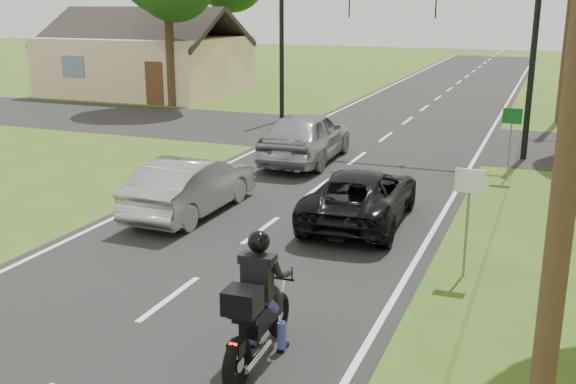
% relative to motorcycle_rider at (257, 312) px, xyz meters
% --- Properties ---
extents(ground, '(140.00, 140.00, 0.00)m').
position_rel_motorcycle_rider_xyz_m(ground, '(-2.34, 1.38, -0.79)').
color(ground, '#385618').
rests_on(ground, ground).
extents(road, '(8.00, 100.00, 0.01)m').
position_rel_motorcycle_rider_xyz_m(road, '(-2.34, 11.38, -0.79)').
color(road, black).
rests_on(road, ground).
extents(cross_road, '(60.00, 7.00, 0.01)m').
position_rel_motorcycle_rider_xyz_m(cross_road, '(-2.34, 17.38, -0.79)').
color(cross_road, black).
rests_on(cross_road, ground).
extents(motorcycle_rider, '(0.66, 2.35, 2.02)m').
position_rel_motorcycle_rider_xyz_m(motorcycle_rider, '(0.00, 0.00, 0.00)').
color(motorcycle_rider, black).
rests_on(motorcycle_rider, ground).
extents(dark_suv, '(2.35, 4.71, 1.28)m').
position_rel_motorcycle_rider_xyz_m(dark_suv, '(-0.39, 6.87, -0.14)').
color(dark_suv, black).
rests_on(dark_suv, road).
extents(silver_sedan, '(1.54, 4.32, 1.42)m').
position_rel_motorcycle_rider_xyz_m(silver_sedan, '(-4.47, 5.97, -0.07)').
color(silver_sedan, '#A7A7AB').
rests_on(silver_sedan, road).
extents(silver_suv, '(2.21, 5.07, 1.70)m').
position_rel_motorcycle_rider_xyz_m(silver_suv, '(-3.79, 12.30, 0.07)').
color(silver_suv, '#969A9D').
rests_on(silver_suv, road).
extents(traffic_signal, '(6.38, 0.44, 6.00)m').
position_rel_motorcycle_rider_xyz_m(traffic_signal, '(1.00, 15.38, 3.34)').
color(traffic_signal, black).
rests_on(traffic_signal, ground).
extents(signal_pole_far, '(0.20, 0.20, 6.00)m').
position_rel_motorcycle_rider_xyz_m(signal_pole_far, '(-7.54, 19.38, 2.21)').
color(signal_pole_far, black).
rests_on(signal_pole_far, ground).
extents(utility_pole_far, '(1.60, 0.28, 10.00)m').
position_rel_motorcycle_rider_xyz_m(utility_pole_far, '(3.86, 23.38, 4.29)').
color(utility_pole_far, brown).
rests_on(utility_pole_far, ground).
extents(sign_white, '(0.55, 0.07, 2.12)m').
position_rel_motorcycle_rider_xyz_m(sign_white, '(2.36, 4.36, 0.80)').
color(sign_white, slate).
rests_on(sign_white, ground).
extents(sign_green, '(0.55, 0.07, 2.12)m').
position_rel_motorcycle_rider_xyz_m(sign_green, '(2.56, 12.36, 0.80)').
color(sign_green, slate).
rests_on(sign_green, ground).
extents(house, '(10.20, 8.00, 4.84)m').
position_rel_motorcycle_rider_xyz_m(house, '(-18.34, 25.38, 0.98)').
color(house, tan).
rests_on(house, ground).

